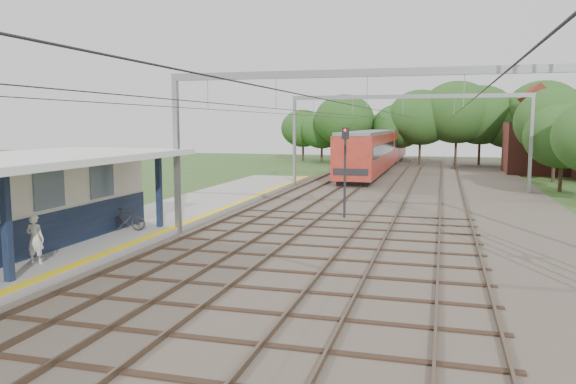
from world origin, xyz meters
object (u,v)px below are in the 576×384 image
(person, at_px, (35,239))
(signal_post, at_px, (345,160))
(train, at_px, (380,148))
(bicycle, at_px, (127,219))

(person, xyz_separation_m, signal_post, (7.92, 13.07, 1.88))
(train, xyz_separation_m, signal_post, (1.85, -33.05, 0.76))
(bicycle, distance_m, signal_post, 11.11)
(bicycle, relative_size, train, 0.04)
(person, bearing_deg, signal_post, -127.51)
(train, distance_m, signal_post, 33.11)
(bicycle, bearing_deg, person, 171.47)
(person, relative_size, bicycle, 1.02)
(signal_post, bearing_deg, train, 117.61)
(person, relative_size, signal_post, 0.35)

